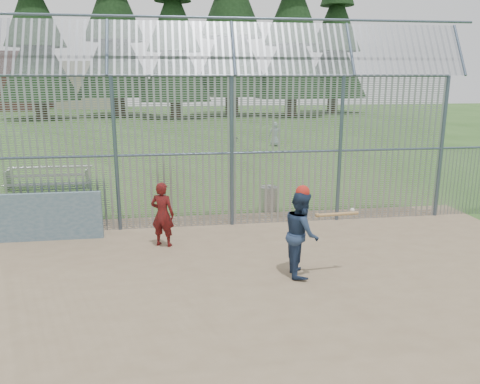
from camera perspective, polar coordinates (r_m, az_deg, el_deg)
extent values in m
plane|color=#2D511E|center=(9.67, 1.76, -10.33)|extent=(120.00, 120.00, 0.00)
cube|color=#756047|center=(9.22, 2.31, -11.53)|extent=(14.00, 10.00, 0.02)
cube|color=#38566B|center=(12.43, -22.16, -2.80)|extent=(2.50, 0.12, 1.20)
imported|color=navy|center=(9.54, 7.48, -5.02)|extent=(0.74, 0.91, 1.75)
imported|color=maroon|center=(11.22, -9.43, -2.70)|extent=(0.67, 0.56, 1.56)
imported|color=gray|center=(27.88, 4.25, 7.07)|extent=(0.71, 0.48, 1.41)
imported|color=slate|center=(27.08, -0.63, 6.31)|extent=(0.53, 0.46, 0.86)
sphere|color=#B12017|center=(9.30, 7.65, -0.02)|extent=(0.28, 0.28, 0.28)
cylinder|color=#AA7F4C|center=(9.49, 11.88, -2.65)|extent=(0.85, 0.13, 0.07)
sphere|color=#AA7F4C|center=(9.35, 9.41, -2.78)|extent=(0.09, 0.09, 0.09)
sphere|color=white|center=(9.63, 13.54, -2.16)|extent=(0.09, 0.09, 0.09)
cylinder|color=gray|center=(14.20, 3.58, -0.92)|extent=(0.52, 0.52, 0.70)
cylinder|color=#9EA0A5|center=(14.12, 3.60, 0.53)|extent=(0.56, 0.56, 0.05)
sphere|color=#9EA0A5|center=(14.10, 3.61, 0.73)|extent=(0.10, 0.10, 0.10)
cube|color=gray|center=(18.23, -22.46, 0.86)|extent=(3.00, 0.25, 0.05)
cube|color=slate|center=(18.52, -22.28, 1.85)|extent=(3.00, 0.25, 0.05)
cube|color=gray|center=(18.80, -22.10, 2.81)|extent=(3.00, 0.25, 0.05)
cube|color=slate|center=(18.92, -26.36, 1.37)|extent=(0.06, 0.90, 0.70)
cube|color=slate|center=(18.25, -17.98, 1.73)|extent=(0.06, 0.90, 0.70)
cylinder|color=#47566B|center=(12.42, -14.91, 4.29)|extent=(0.10, 0.10, 4.00)
cylinder|color=#47566B|center=(12.44, -1.01, 4.77)|extent=(0.10, 0.10, 4.00)
cylinder|color=#47566B|center=(13.16, 12.10, 4.96)|extent=(0.10, 0.10, 4.00)
cylinder|color=#47566B|center=(14.48, 23.35, 4.92)|extent=(0.10, 0.10, 4.00)
cylinder|color=#47566B|center=(12.29, -1.05, 14.02)|extent=(12.00, 0.07, 0.07)
cylinder|color=#47566B|center=(12.44, -1.01, 4.77)|extent=(12.00, 0.06, 0.06)
cube|color=gray|center=(12.44, -1.01, 4.77)|extent=(12.00, 0.02, 4.00)
cube|color=gray|center=(11.93, -0.82, 17.14)|extent=(12.00, 0.77, 1.31)
cylinder|color=#47566B|center=(14.65, 22.98, 1.06)|extent=(0.08, 0.08, 2.00)
cylinder|color=#332319|center=(50.30, -23.04, 9.95)|extent=(1.19, 1.19, 3.06)
cone|color=black|center=(50.63, -24.01, 19.76)|extent=(7.48, 7.48, 13.94)
cylinder|color=#332319|center=(52.02, -14.63, 10.88)|extent=(1.33, 1.33, 3.42)
cone|color=black|center=(52.50, -15.31, 21.49)|extent=(8.36, 8.36, 15.58)
cylinder|color=#332319|center=(47.75, -7.82, 10.65)|extent=(1.12, 1.12, 2.88)
cone|color=black|center=(48.02, -8.15, 20.41)|extent=(7.04, 7.04, 13.12)
cylinder|color=#332319|center=(51.15, -1.01, 11.37)|extent=(1.40, 1.40, 3.60)
cylinder|color=#332319|center=(50.34, 6.21, 11.05)|extent=(1.26, 1.26, 3.24)
cone|color=black|center=(50.75, 6.50, 21.46)|extent=(7.92, 7.92, 14.76)
cylinder|color=#332319|center=(55.92, 11.24, 11.05)|extent=(1.19, 1.19, 3.06)
cone|color=black|center=(56.21, 11.68, 19.90)|extent=(7.48, 7.48, 13.94)
cube|color=brown|center=(66.88, -26.79, 11.97)|extent=(10.00, 8.00, 7.00)
cube|color=#B2A58C|center=(67.50, -17.69, 12.35)|extent=(8.00, 7.00, 6.00)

